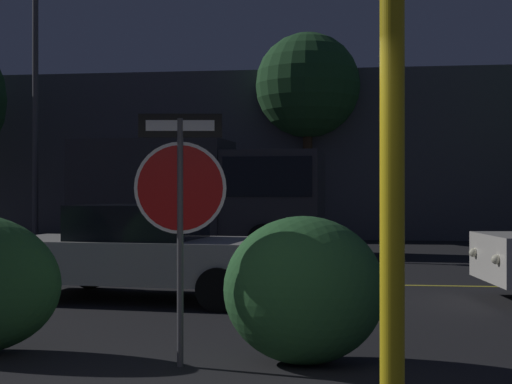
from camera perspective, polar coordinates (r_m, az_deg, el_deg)
name	(u,v)px	position (r m, az deg, el deg)	size (l,w,h in m)	color
road_center_stripe	(279,283)	(12.72, 1.87, -7.30)	(34.83, 0.12, 0.01)	gold
stop_sign	(180,190)	(6.62, -6.08, 0.16)	(0.85, 0.12, 2.34)	#4C4C51
yellow_pole_right	(392,197)	(4.11, 10.84, -0.43)	(0.14, 0.14, 3.16)	yellow
hedge_bush_2	(304,290)	(6.75, 3.82, -7.83)	(1.51, 1.08, 1.39)	#2D6633
passing_car_2	(146,252)	(10.97, -8.79, -4.74)	(4.62, 2.33, 1.42)	silver
delivery_truck	(202,190)	(19.17, -4.31, 0.14)	(6.77, 2.76, 3.02)	#2D2D33
street_lamp	(35,72)	(20.71, -17.24, 9.18)	(0.43, 0.43, 7.94)	#4C4C51
tree_0	(308,86)	(24.29, 4.15, 8.45)	(3.52, 3.52, 6.99)	#422D1E
building_backdrop	(336,156)	(26.05, 6.43, 2.84)	(27.28, 3.29, 5.86)	#4C4C56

